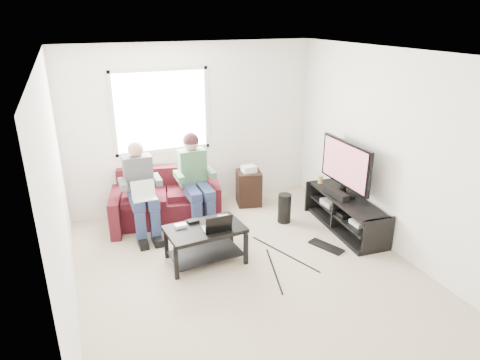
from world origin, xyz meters
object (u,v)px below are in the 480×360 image
at_px(tv, 345,165).
at_px(end_table, 249,187).
at_px(subwoofer, 284,208).
at_px(sofa, 166,201).
at_px(tv_stand, 345,215).
at_px(coffee_table, 205,236).

bearing_deg(tv, end_table, 127.23).
relative_size(tv, subwoofer, 2.43).
bearing_deg(end_table, sofa, -178.06).
xyz_separation_m(tv_stand, end_table, (-0.96, 1.36, 0.07)).
bearing_deg(subwoofer, coffee_table, -157.33).
height_order(sofa, tv_stand, sofa).
bearing_deg(tv, tv_stand, -88.53).
xyz_separation_m(sofa, end_table, (1.39, 0.05, 0.01)).
relative_size(tv_stand, tv, 1.40).
relative_size(tv_stand, end_table, 2.31).
relative_size(coffee_table, tv, 0.91).
distance_m(tv, end_table, 1.71).
bearing_deg(tv_stand, coffee_table, -178.21).
xyz_separation_m(sofa, tv, (2.35, -1.21, 0.67)).
bearing_deg(tv_stand, sofa, 150.89).
height_order(coffee_table, tv_stand, tv_stand).
xyz_separation_m(sofa, subwoofer, (1.63, -0.77, -0.07)).
bearing_deg(end_table, tv_stand, -54.79).
bearing_deg(coffee_table, end_table, 49.70).
relative_size(subwoofer, end_table, 0.67).
relative_size(sofa, subwoofer, 4.00).
xyz_separation_m(tv, end_table, (-0.95, 1.26, -0.66)).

